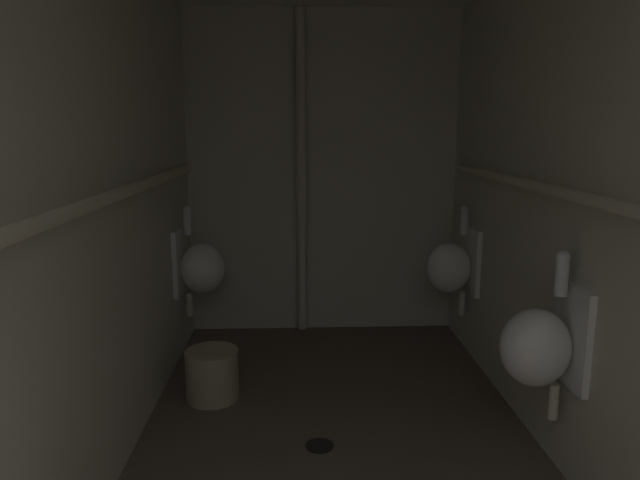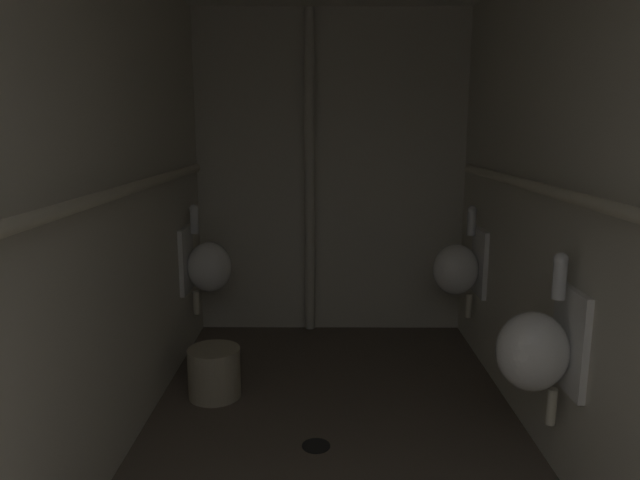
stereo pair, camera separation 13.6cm
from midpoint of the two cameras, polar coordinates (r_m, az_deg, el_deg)
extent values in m
cube|color=beige|center=(2.44, -23.89, 1.96)|extent=(0.06, 4.16, 2.36)
cube|color=beige|center=(2.54, 24.46, 2.24)|extent=(0.06, 4.16, 2.36)
cube|color=beige|center=(4.31, -0.69, 6.45)|extent=(2.10, 0.06, 2.36)
ellipsoid|color=white|center=(3.93, -12.50, -2.76)|extent=(0.30, 0.26, 0.34)
cube|color=white|center=(3.95, -14.75, -2.05)|extent=(0.03, 0.30, 0.44)
cylinder|color=silver|center=(3.89, -14.00, 1.69)|extent=(0.06, 0.06, 0.16)
sphere|color=silver|center=(3.87, -14.06, 2.93)|extent=(0.06, 0.06, 0.06)
cylinder|color=beige|center=(4.02, -13.77, -6.22)|extent=(0.04, 0.04, 0.16)
ellipsoid|color=white|center=(2.63, 19.16, -10.05)|extent=(0.30, 0.26, 0.34)
cube|color=white|center=(2.68, 22.35, -8.79)|extent=(0.03, 0.30, 0.44)
cylinder|color=silver|center=(2.58, 21.46, -3.44)|extent=(0.06, 0.06, 0.16)
sphere|color=silver|center=(2.56, 21.59, -1.59)|extent=(0.06, 0.06, 0.06)
cylinder|color=beige|center=(2.77, 20.82, -14.74)|extent=(0.04, 0.04, 0.16)
ellipsoid|color=white|center=(3.93, 11.67, -2.73)|extent=(0.30, 0.26, 0.34)
cube|color=white|center=(3.96, 13.87, -1.98)|extent=(0.03, 0.30, 0.44)
cylinder|color=silver|center=(3.89, 13.13, 1.73)|extent=(0.06, 0.06, 0.16)
sphere|color=silver|center=(3.88, 13.18, 2.97)|extent=(0.06, 0.06, 0.06)
cylinder|color=beige|center=(4.02, 12.92, -6.17)|extent=(0.04, 0.04, 0.16)
cylinder|color=beige|center=(2.42, -21.83, 3.86)|extent=(0.05, 3.37, 0.05)
sphere|color=beige|center=(4.05, -13.94, 6.90)|extent=(0.06, 0.06, 0.06)
cylinder|color=beige|center=(2.49, 22.83, 3.95)|extent=(0.05, 3.33, 0.05)
sphere|color=beige|center=(4.05, 12.87, 6.95)|extent=(0.06, 0.06, 0.06)
cylinder|color=beige|center=(4.20, -2.78, 6.31)|extent=(0.07, 0.07, 2.31)
cylinder|color=black|center=(2.98, -1.44, -19.70)|extent=(0.14, 0.14, 0.01)
cylinder|color=#9E937A|center=(3.44, -11.78, -12.93)|extent=(0.30, 0.30, 0.29)
camera|label=1|loc=(0.07, -92.28, -0.45)|focal=32.29mm
camera|label=2|loc=(0.07, 87.72, 0.45)|focal=32.29mm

